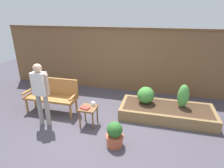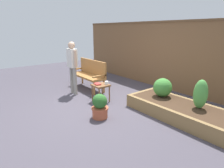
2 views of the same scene
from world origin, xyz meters
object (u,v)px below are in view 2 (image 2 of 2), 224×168
Objects in this scene: cup_on_table at (106,83)px; person_by_bench at (72,63)px; shrub_far_corner at (200,94)px; book_on_table at (97,84)px; garden_bench at (90,72)px; shrub_near_bench at (163,87)px; potted_boxwood at (100,106)px; side_table at (101,88)px.

person_by_bench is (-1.14, -0.39, 0.41)m from cup_on_table.
cup_on_table is at bearing -159.33° from shrub_far_corner.
book_on_table is (-0.14, -0.20, -0.03)m from cup_on_table.
garden_bench reaches higher than cup_on_table.
shrub_near_bench is at bearing 27.20° from person_by_bench.
book_on_table is 0.45× the size of shrub_near_bench.
person_by_bench reaches higher than cup_on_table.
cup_on_table is 0.23× the size of potted_boxwood.
garden_bench is 7.09× the size of book_on_table.
side_table is 3.79× the size of cup_on_table.
person_by_bench reaches higher than garden_bench.
person_by_bench is (-1.85, 0.33, 0.66)m from potted_boxwood.
shrub_near_bench is at bearing 49.61° from book_on_table.
book_on_table is 1.68m from shrub_near_bench.
shrub_far_corner reaches higher than side_table.
person_by_bench reaches higher than shrub_near_bench.
garden_bench is at bearing -171.48° from shrub_far_corner.
shrub_near_bench is at bearing 33.90° from cup_on_table.
garden_bench is 2.32× the size of shrub_far_corner.
book_on_table is 2.50m from shrub_far_corner.
shrub_near_bench is (1.29, 0.95, 0.13)m from side_table.
cup_on_table is 0.28× the size of shrub_near_bench.
book_on_table is at bearing 10.91° from person_by_bench.
garden_bench is 1.27m from book_on_table.
garden_bench is at bearing -168.36° from shrub_near_bench.
shrub_near_bench is 0.95m from shrub_far_corner.
shrub_far_corner is (1.44, 1.53, 0.34)m from potted_boxwood.
shrub_near_bench is at bearing 180.00° from shrub_far_corner.
person_by_bench reaches higher than book_on_table.
garden_bench is 2.56m from shrub_near_bench.
potted_boxwood is (0.72, -0.72, -0.25)m from cup_on_table.
shrub_far_corner is 0.40× the size of person_by_bench.
shrub_far_corner is at bearing 46.86° from potted_boxwood.
potted_boxwood is 0.89× the size of shrub_far_corner.
garden_bench is 1.33m from cup_on_table.
shrub_far_corner is at bearing 20.67° from cup_on_table.
potted_boxwood is at bearing -18.79° from book_on_table.
cup_on_table is at bearing 134.83° from potted_boxwood.
person_by_bench is (-1.00, -0.19, 0.44)m from book_on_table.
potted_boxwood is 1.99m from person_by_bench.
side_table is (1.22, -0.43, -0.15)m from garden_bench.
shrub_far_corner is at bearing -0.00° from shrub_near_bench.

